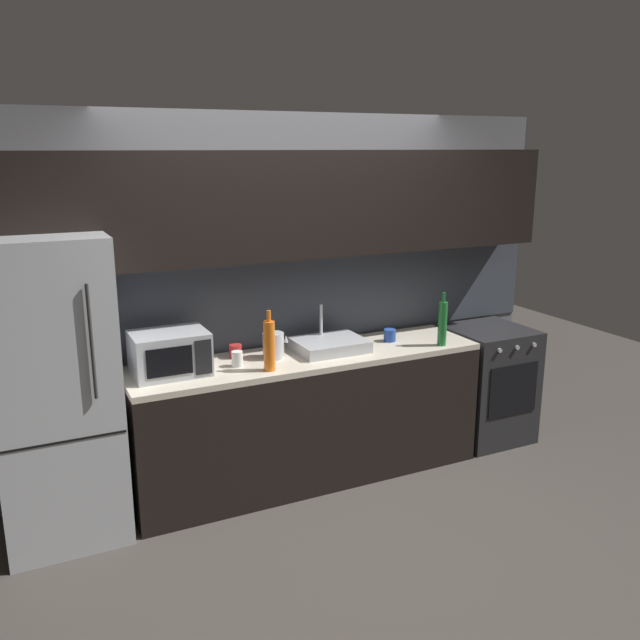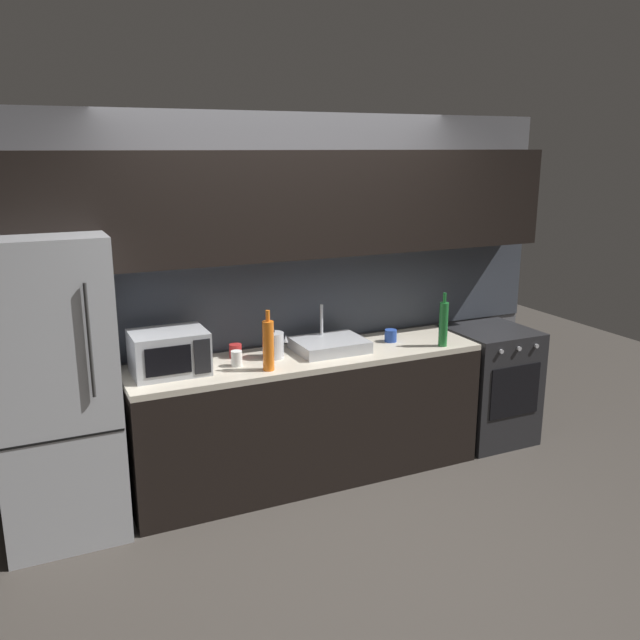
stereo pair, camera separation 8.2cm
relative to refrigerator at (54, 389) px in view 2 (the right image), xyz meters
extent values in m
plane|color=#3D3833|center=(1.61, -0.90, -0.90)|extent=(10.00, 10.00, 0.00)
cube|color=slate|center=(1.61, 0.40, 0.35)|extent=(4.20, 0.10, 2.50)
cube|color=#3D424C|center=(1.61, 0.35, 0.30)|extent=(4.20, 0.01, 0.60)
cube|color=black|center=(1.61, 0.18, 1.00)|extent=(3.86, 0.34, 0.70)
cube|color=black|center=(1.61, 0.00, -0.47)|extent=(2.46, 0.60, 0.86)
cube|color=beige|center=(1.61, 0.00, -0.02)|extent=(2.46, 0.60, 0.04)
cube|color=#ADAFB5|center=(0.00, 0.00, 0.00)|extent=(0.68, 0.66, 1.81)
cube|color=black|center=(0.00, -0.33, -0.18)|extent=(0.67, 0.00, 0.01)
cylinder|color=#333333|center=(0.19, -0.35, 0.36)|extent=(0.02, 0.02, 0.63)
cube|color=#232326|center=(3.18, 0.00, -0.45)|extent=(0.60, 0.60, 0.90)
cube|color=black|center=(3.18, -0.30, -0.41)|extent=(0.45, 0.01, 0.40)
cylinder|color=#B2B2B7|center=(3.01, -0.31, -0.07)|extent=(0.03, 0.02, 0.03)
cylinder|color=#B2B2B7|center=(3.18, -0.31, -0.07)|extent=(0.03, 0.02, 0.03)
cylinder|color=#B2B2B7|center=(3.34, -0.31, -0.07)|extent=(0.03, 0.02, 0.03)
cube|color=#A8AAAF|center=(0.68, 0.02, 0.13)|extent=(0.46, 0.34, 0.27)
cube|color=black|center=(0.64, -0.15, 0.13)|extent=(0.28, 0.01, 0.18)
cube|color=black|center=(0.85, -0.15, 0.13)|extent=(0.10, 0.01, 0.22)
cube|color=#ADAFB5|center=(1.79, 0.03, 0.04)|extent=(0.48, 0.38, 0.08)
cylinder|color=silver|center=(1.79, 0.16, 0.19)|extent=(0.02, 0.02, 0.22)
cylinder|color=#B7BABF|center=(1.38, 0.04, 0.08)|extent=(0.14, 0.14, 0.17)
sphere|color=black|center=(1.38, 0.04, 0.18)|extent=(0.02, 0.02, 0.02)
cone|color=#B7BABF|center=(1.47, 0.04, 0.12)|extent=(0.03, 0.03, 0.05)
cylinder|color=#1E6B2D|center=(2.57, -0.21, 0.15)|extent=(0.06, 0.06, 0.32)
cylinder|color=#1E6B2D|center=(2.57, -0.21, 0.35)|extent=(0.02, 0.02, 0.07)
cylinder|color=orange|center=(1.26, -0.19, 0.16)|extent=(0.07, 0.07, 0.32)
cylinder|color=orange|center=(1.26, -0.19, 0.35)|extent=(0.03, 0.03, 0.07)
cylinder|color=#A82323|center=(1.15, 0.16, 0.04)|extent=(0.08, 0.08, 0.09)
cylinder|color=silver|center=(1.10, -0.02, 0.05)|extent=(0.07, 0.07, 0.10)
cylinder|color=#234299|center=(2.29, 0.04, 0.04)|extent=(0.09, 0.09, 0.09)
camera|label=1|loc=(-0.22, -3.95, 1.36)|focal=37.71mm
camera|label=2|loc=(-0.14, -3.99, 1.36)|focal=37.71mm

